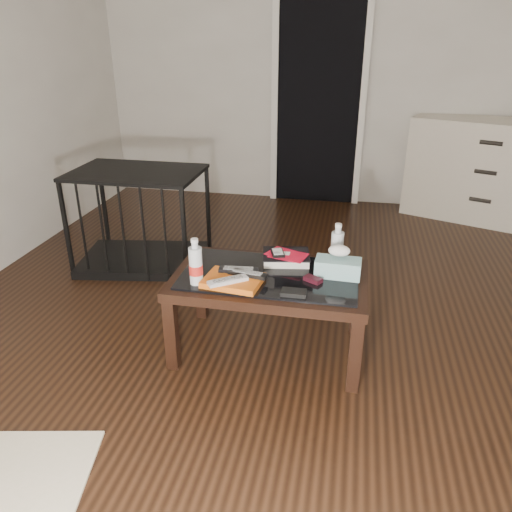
{
  "coord_description": "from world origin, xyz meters",
  "views": [
    {
      "loc": [
        -0.02,
        -2.52,
        1.61
      ],
      "look_at": [
        -0.48,
        -0.23,
        0.55
      ],
      "focal_mm": 35.0,
      "sensor_mm": 36.0,
      "label": 1
    }
  ],
  "objects_px": {
    "water_bottle_left": "(196,261)",
    "tissue_box": "(338,268)",
    "coffee_table": "(270,285)",
    "pet_crate": "(142,235)",
    "water_bottle_right": "(337,245)",
    "dresser": "(478,170)",
    "textbook": "(286,257)"
  },
  "relations": [
    {
      "from": "coffee_table",
      "to": "water_bottle_right",
      "type": "height_order",
      "value": "water_bottle_right"
    },
    {
      "from": "water_bottle_left",
      "to": "water_bottle_right",
      "type": "relative_size",
      "value": 1.0
    },
    {
      "from": "dresser",
      "to": "textbook",
      "type": "distance_m",
      "value": 2.71
    },
    {
      "from": "dresser",
      "to": "water_bottle_right",
      "type": "bearing_deg",
      "value": -95.29
    },
    {
      "from": "coffee_table",
      "to": "pet_crate",
      "type": "distance_m",
      "value": 1.45
    },
    {
      "from": "pet_crate",
      "to": "tissue_box",
      "type": "bearing_deg",
      "value": -39.68
    },
    {
      "from": "tissue_box",
      "to": "textbook",
      "type": "bearing_deg",
      "value": 159.81
    },
    {
      "from": "pet_crate",
      "to": "tissue_box",
      "type": "distance_m",
      "value": 1.71
    },
    {
      "from": "pet_crate",
      "to": "water_bottle_left",
      "type": "xyz_separation_m",
      "value": [
        0.77,
        -1.08,
        0.35
      ]
    },
    {
      "from": "pet_crate",
      "to": "tissue_box",
      "type": "xyz_separation_m",
      "value": [
        1.46,
        -0.86,
        0.28
      ]
    },
    {
      "from": "tissue_box",
      "to": "water_bottle_left",
      "type": "bearing_deg",
      "value": -159.65
    },
    {
      "from": "dresser",
      "to": "water_bottle_left",
      "type": "relative_size",
      "value": 5.46
    },
    {
      "from": "pet_crate",
      "to": "water_bottle_right",
      "type": "bearing_deg",
      "value": -36.34
    },
    {
      "from": "water_bottle_left",
      "to": "tissue_box",
      "type": "bearing_deg",
      "value": 17.87
    },
    {
      "from": "water_bottle_right",
      "to": "textbook",
      "type": "bearing_deg",
      "value": -179.96
    },
    {
      "from": "textbook",
      "to": "tissue_box",
      "type": "xyz_separation_m",
      "value": [
        0.28,
        -0.12,
        0.02
      ]
    },
    {
      "from": "tissue_box",
      "to": "coffee_table",
      "type": "bearing_deg",
      "value": -169.54
    },
    {
      "from": "dresser",
      "to": "water_bottle_right",
      "type": "relative_size",
      "value": 5.46
    },
    {
      "from": "dresser",
      "to": "water_bottle_right",
      "type": "distance_m",
      "value": 2.58
    },
    {
      "from": "dresser",
      "to": "coffee_table",
      "type": "bearing_deg",
      "value": -99.62
    },
    {
      "from": "water_bottle_left",
      "to": "dresser",
      "type": "bearing_deg",
      "value": 55.19
    },
    {
      "from": "dresser",
      "to": "pet_crate",
      "type": "height_order",
      "value": "dresser"
    },
    {
      "from": "dresser",
      "to": "pet_crate",
      "type": "bearing_deg",
      "value": -127.55
    },
    {
      "from": "dresser",
      "to": "textbook",
      "type": "xyz_separation_m",
      "value": [
        -1.44,
        -2.3,
        0.03
      ]
    },
    {
      "from": "water_bottle_left",
      "to": "tissue_box",
      "type": "distance_m",
      "value": 0.72
    },
    {
      "from": "coffee_table",
      "to": "dresser",
      "type": "relative_size",
      "value": 0.77
    },
    {
      "from": "coffee_table",
      "to": "water_bottle_right",
      "type": "bearing_deg",
      "value": 26.87
    },
    {
      "from": "dresser",
      "to": "tissue_box",
      "type": "relative_size",
      "value": 5.65
    },
    {
      "from": "coffee_table",
      "to": "textbook",
      "type": "height_order",
      "value": "textbook"
    },
    {
      "from": "water_bottle_left",
      "to": "water_bottle_right",
      "type": "bearing_deg",
      "value": 26.87
    },
    {
      "from": "coffee_table",
      "to": "tissue_box",
      "type": "xyz_separation_m",
      "value": [
        0.34,
        0.05,
        0.11
      ]
    },
    {
      "from": "dresser",
      "to": "water_bottle_left",
      "type": "xyz_separation_m",
      "value": [
        -1.84,
        -2.64,
        0.13
      ]
    }
  ]
}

